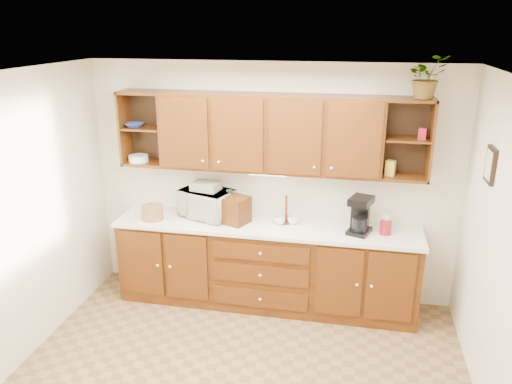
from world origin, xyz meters
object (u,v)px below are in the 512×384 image
at_px(bread_box, 230,209).
at_px(potted_plant, 427,77).
at_px(microwave, 206,203).
at_px(coffee_maker, 360,215).

bearing_deg(bread_box, potted_plant, 24.88).
relative_size(microwave, coffee_maker, 1.45).
relative_size(microwave, potted_plant, 1.38).
bearing_deg(potted_plant, microwave, -179.77).
height_order(microwave, bread_box, microwave).
relative_size(bread_box, coffee_maker, 1.07).
distance_m(coffee_maker, potted_plant, 1.47).
height_order(microwave, coffee_maker, coffee_maker).
xyz_separation_m(coffee_maker, potted_plant, (0.51, 0.12, 1.37)).
distance_m(microwave, coffee_maker, 1.65).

